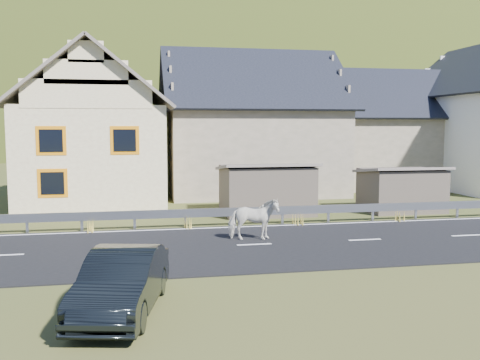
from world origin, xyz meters
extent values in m
plane|color=#304118|center=(0.00, 0.00, 0.00)|extent=(160.00, 160.00, 0.00)
cube|color=black|center=(0.00, 0.00, 0.02)|extent=(60.00, 7.00, 0.04)
cube|color=silver|center=(0.00, 0.00, 0.04)|extent=(60.00, 6.60, 0.01)
cube|color=#93969B|center=(0.00, 3.68, 0.58)|extent=(28.00, 0.08, 0.34)
cube|color=#93969B|center=(-12.00, 3.70, 0.35)|extent=(0.10, 0.06, 0.70)
cube|color=#93969B|center=(-10.00, 3.70, 0.35)|extent=(0.10, 0.06, 0.70)
cube|color=#93969B|center=(-8.00, 3.70, 0.35)|extent=(0.10, 0.06, 0.70)
cube|color=#93969B|center=(-6.00, 3.70, 0.35)|extent=(0.10, 0.06, 0.70)
cube|color=#93969B|center=(-4.00, 3.70, 0.35)|extent=(0.10, 0.06, 0.70)
cube|color=#93969B|center=(-2.00, 3.70, 0.35)|extent=(0.10, 0.06, 0.70)
cube|color=#93969B|center=(0.00, 3.70, 0.35)|extent=(0.10, 0.06, 0.70)
cube|color=#93969B|center=(2.00, 3.70, 0.35)|extent=(0.10, 0.06, 0.70)
cube|color=#93969B|center=(4.00, 3.70, 0.35)|extent=(0.10, 0.06, 0.70)
cube|color=#93969B|center=(6.00, 3.70, 0.35)|extent=(0.10, 0.06, 0.70)
cube|color=brown|center=(-2.00, 6.50, 1.10)|extent=(4.30, 3.30, 2.40)
cube|color=brown|center=(4.50, 6.00, 1.00)|extent=(3.80, 2.90, 2.20)
cube|color=#FFEEBB|center=(-10.00, 12.00, 2.50)|extent=(7.00, 9.00, 5.00)
cube|color=orange|center=(-11.60, 7.50, 3.40)|extent=(1.30, 0.12, 1.30)
cube|color=orange|center=(-8.40, 7.50, 3.40)|extent=(1.30, 0.12, 1.30)
cube|color=orange|center=(-11.60, 7.50, 1.50)|extent=(1.30, 0.12, 1.30)
cube|color=tan|center=(-12.00, 13.50, 6.56)|extent=(0.70, 0.70, 2.40)
cube|color=tan|center=(-1.00, 15.00, 2.50)|extent=(10.00, 9.00, 5.00)
cube|color=tan|center=(9.00, 17.00, 2.30)|extent=(9.00, 8.00, 4.60)
ellipsoid|color=#283815|center=(5.00, 180.00, -20.00)|extent=(440.00, 280.00, 260.00)
imported|color=silver|center=(-3.87, 0.74, 0.78)|extent=(1.00, 1.84, 1.48)
imported|color=black|center=(-8.22, -5.83, 0.68)|extent=(2.24, 4.32, 1.36)
camera|label=1|loc=(-7.84, -17.40, 4.04)|focal=40.00mm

